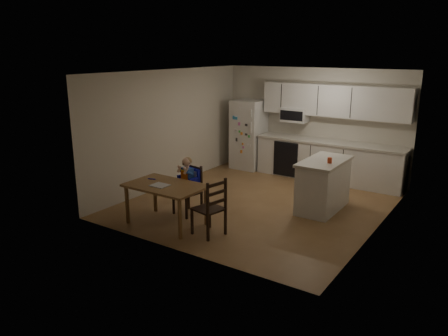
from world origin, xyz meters
The scene contains 10 objects.
room centered at (0.00, 0.48, 1.25)m, with size 4.52×5.01×2.51m.
refrigerator centered at (-1.55, 2.15, 0.85)m, with size 0.72×0.70×1.70m, color silver.
kitchen_run centered at (0.50, 2.24, 0.88)m, with size 3.37×0.62×2.15m.
kitchen_island centered at (1.14, 0.36, 0.48)m, with size 0.67×1.29×0.95m.
red_cup centered at (1.29, 0.20, 1.00)m, with size 0.08×0.08×0.10m, color red.
dining_table centered at (-0.80, -1.81, 0.61)m, with size 1.31×0.84×0.70m.
napkin centered at (-0.85, -1.91, 0.71)m, with size 0.28×0.25×0.01m, color #ADADB2.
toddler_spoon centered at (-1.22, -1.72, 0.71)m, with size 0.02×0.02×0.12m, color #1115C1.
chair_booster centered at (-0.79, -1.20, 0.64)m, with size 0.47×0.47×1.06m.
chair_side centered at (0.14, -1.78, 0.54)m, with size 0.50×0.50×0.95m.
Camera 1 is at (3.92, -7.06, 2.90)m, focal length 35.00 mm.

